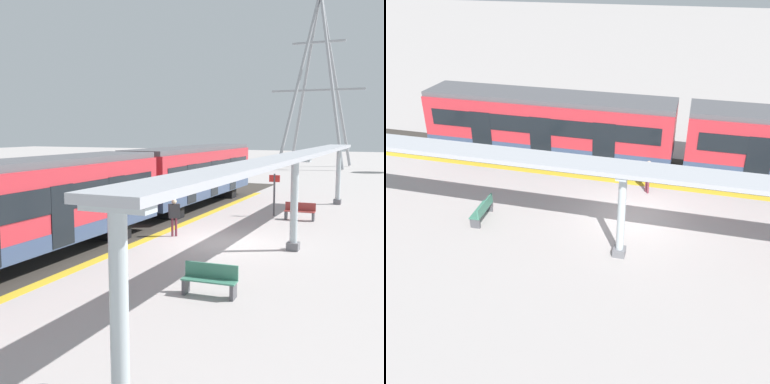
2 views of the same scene
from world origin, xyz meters
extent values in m
plane|color=#AAA3A0|center=(0.00, 0.00, 0.00)|extent=(176.00, 176.00, 0.00)
cube|color=gold|center=(-3.05, 0.00, 0.00)|extent=(0.44, 31.07, 0.01)
cube|color=#38332D|center=(-4.87, 0.00, 0.00)|extent=(3.20, 43.07, 0.01)
cube|color=#BA2932|center=(-4.87, -5.30, 1.94)|extent=(2.60, 12.93, 2.60)
cube|color=#344566|center=(-4.87, -5.30, 0.92)|extent=(2.63, 12.95, 0.55)
cube|color=#515156|center=(-4.87, -5.30, 3.36)|extent=(2.39, 12.93, 0.24)
cube|color=black|center=(-3.56, -5.30, 2.25)|extent=(0.03, 11.90, 0.84)
cube|color=black|center=(-3.55, -5.30, 1.69)|extent=(0.04, 1.10, 2.00)
cube|color=black|center=(-3.55, -2.07, 1.69)|extent=(0.04, 1.10, 2.00)
cube|color=black|center=(-4.87, -1.17, 0.32)|extent=(2.21, 0.90, 0.64)
cube|color=#BA2932|center=(-4.87, 8.23, 1.94)|extent=(2.60, 12.93, 2.60)
cube|color=#344566|center=(-4.87, 8.23, 0.92)|extent=(2.63, 12.95, 0.55)
cube|color=#515156|center=(-4.87, 8.23, 3.36)|extent=(2.39, 12.93, 0.24)
cube|color=black|center=(-3.56, 8.23, 2.25)|extent=(0.03, 11.90, 0.84)
cube|color=black|center=(-3.55, 4.99, 1.69)|extent=(0.04, 1.10, 2.00)
cube|color=black|center=(-3.55, 8.23, 1.69)|extent=(0.04, 1.10, 2.00)
cube|color=black|center=(-3.55, 11.46, 1.69)|extent=(0.04, 1.10, 2.00)
cube|color=black|center=(-4.87, 12.37, 0.32)|extent=(2.21, 0.90, 0.64)
cube|color=black|center=(-4.87, 4.09, 0.32)|extent=(2.21, 0.90, 0.64)
cylinder|color=#ADB9BD|center=(2.82, -12.00, 1.80)|extent=(0.28, 0.28, 3.00)
cube|color=#ADB9BD|center=(2.82, -12.00, 3.36)|extent=(1.10, 0.36, 0.12)
cube|color=slate|center=(2.82, -0.09, 0.15)|extent=(0.44, 0.44, 0.30)
cylinder|color=#ADB9BD|center=(2.82, -0.09, 1.80)|extent=(0.28, 0.28, 3.00)
cube|color=#ADB9BD|center=(2.82, -0.09, 3.36)|extent=(1.10, 0.36, 0.12)
cube|color=slate|center=(2.82, 12.31, 0.15)|extent=(0.44, 0.44, 0.30)
cylinder|color=#ADB9BD|center=(2.82, 12.31, 1.80)|extent=(0.28, 0.28, 3.00)
cube|color=#ADB9BD|center=(2.82, 12.31, 3.36)|extent=(1.10, 0.36, 0.12)
cube|color=#A8AAB2|center=(2.82, 0.16, 3.50)|extent=(1.20, 25.11, 0.16)
cube|color=#3C7B63|center=(1.84, -6.05, 0.44)|extent=(1.52, 0.53, 0.04)
cube|color=#3C7B63|center=(1.83, -5.86, 0.66)|extent=(1.50, 0.15, 0.40)
cube|color=#4C4C51|center=(2.51, -6.01, 0.21)|extent=(0.12, 0.40, 0.42)
cube|color=#4C4C51|center=(1.18, -6.08, 0.21)|extent=(0.12, 0.40, 0.42)
cube|color=#963633|center=(1.80, 6.11, 0.44)|extent=(1.51, 0.48, 0.04)
cube|color=#963633|center=(1.79, 6.30, 0.66)|extent=(1.50, 0.11, 0.40)
cube|color=#4C4C51|center=(2.47, 6.13, 0.21)|extent=(0.11, 0.40, 0.42)
cube|color=#4C4C51|center=(1.13, 6.09, 0.21)|extent=(0.11, 0.40, 0.42)
cylinder|color=#4C4C51|center=(0.31, 6.85, 1.10)|extent=(0.10, 0.10, 2.20)
cube|color=red|center=(0.31, 6.85, 1.95)|extent=(0.56, 0.04, 0.36)
cylinder|color=brown|center=(-2.33, 0.23, 0.39)|extent=(0.10, 0.10, 0.78)
cylinder|color=brown|center=(-2.21, 0.33, 0.39)|extent=(0.10, 0.10, 0.78)
cube|color=#252527|center=(-2.27, 0.28, 1.08)|extent=(0.48, 0.45, 0.59)
sphere|color=beige|center=(-2.27, 0.28, 1.48)|extent=(0.21, 0.21, 0.21)
cylinder|color=#93969B|center=(-1.70, 43.19, 10.12)|extent=(3.97, 4.01, 20.12)
cylinder|color=#93969B|center=(-5.34, 43.19, 10.12)|extent=(3.97, 4.01, 20.12)
cylinder|color=#93969B|center=(-1.70, 39.55, 10.12)|extent=(3.97, 4.01, 20.12)
cylinder|color=#93969B|center=(-5.34, 39.55, 10.12)|extent=(3.97, 4.01, 20.12)
cube|color=#93969B|center=(-3.52, 41.37, 9.11)|extent=(10.82, 0.30, 0.24)
cube|color=#93969B|center=(-3.52, 41.37, 14.57)|extent=(6.10, 0.30, 0.24)
camera|label=1|loc=(6.53, -17.77, 4.43)|focal=45.54mm
camera|label=2|loc=(15.79, 1.83, 9.70)|focal=41.04mm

